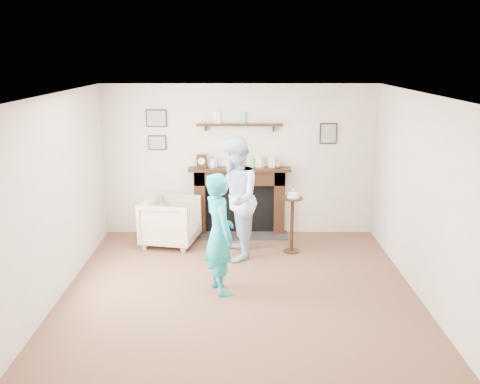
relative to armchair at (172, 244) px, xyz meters
name	(u,v)px	position (x,y,z in m)	size (l,w,h in m)	color
ground	(239,296)	(1.09, -1.90, 0.00)	(5.00, 5.00, 0.00)	brown
room_shell	(239,159)	(1.09, -1.21, 1.62)	(4.54, 5.02, 2.52)	beige
armchair	(172,244)	(0.00, 0.00, 0.00)	(0.81, 0.83, 0.76)	tan
man	(234,257)	(1.01, -0.58, 0.00)	(0.88, 0.69, 1.82)	silver
woman	(220,291)	(0.84, -1.75, 0.00)	(0.57, 0.37, 1.55)	#20A5B9
pedestal_table	(292,214)	(1.89, -0.33, 0.61)	(0.31, 0.31, 0.99)	black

